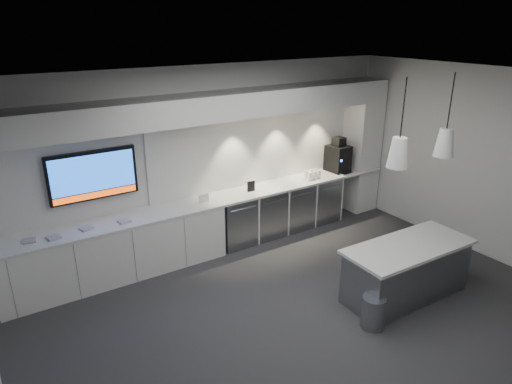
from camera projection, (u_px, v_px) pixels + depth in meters
floor at (301, 310)px, 6.10m from camera, size 7.00×7.00×0.00m
ceiling at (310, 81)px, 5.04m from camera, size 7.00×7.00×0.00m
wall_back at (210, 158)px, 7.53m from camera, size 7.00×0.00×7.00m
wall_front at (503, 308)px, 3.61m from camera, size 7.00×0.00×7.00m
wall_right at (475, 161)px, 7.35m from camera, size 0.00×7.00×7.00m
back_counter at (220, 199)px, 7.50m from camera, size 6.80×0.65×0.04m
left_base_cabinets at (118, 250)px, 6.76m from camera, size 3.30×0.63×0.86m
fridge_unit_a at (234, 221)px, 7.78m from camera, size 0.60×0.61×0.85m
fridge_unit_b at (265, 213)px, 8.10m from camera, size 0.60×0.61×0.85m
fridge_unit_c at (293, 205)px, 8.42m from camera, size 0.60×0.61×0.85m
fridge_unit_d at (319, 199)px, 8.74m from camera, size 0.60×0.61×0.85m
backsplash at (270, 145)px, 8.11m from camera, size 4.60×0.03×1.30m
soffit at (217, 106)px, 6.98m from camera, size 6.90×0.60×0.40m
column at (362, 146)px, 8.99m from camera, size 0.55×0.55×2.60m
wall_tv at (93, 175)px, 6.50m from camera, size 1.25×0.07×0.72m
island at (406, 270)px, 6.29m from camera, size 1.88×0.85×0.79m
bin at (373, 312)px, 5.71m from camera, size 0.35×0.35×0.42m
coffee_machine at (338, 157)px, 8.73m from camera, size 0.39×0.55×0.66m
sign_black at (251, 186)px, 7.74m from camera, size 0.14×0.03×0.18m
sign_white at (204, 198)px, 7.26m from camera, size 0.18×0.04×0.14m
cup_cluster at (313, 175)px, 8.35m from camera, size 0.28×0.18×0.15m
tray_a at (29, 241)px, 6.00m from camera, size 0.18×0.18×0.02m
tray_b at (54, 237)px, 6.09m from camera, size 0.19×0.19×0.02m
tray_c at (86, 228)px, 6.36m from camera, size 0.20×0.20×0.02m
tray_d at (124, 221)px, 6.58m from camera, size 0.18×0.18×0.02m
pendant_left at (398, 152)px, 5.45m from camera, size 0.26×0.26×1.07m
pendant_right at (445, 142)px, 5.90m from camera, size 0.26×0.26×1.07m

